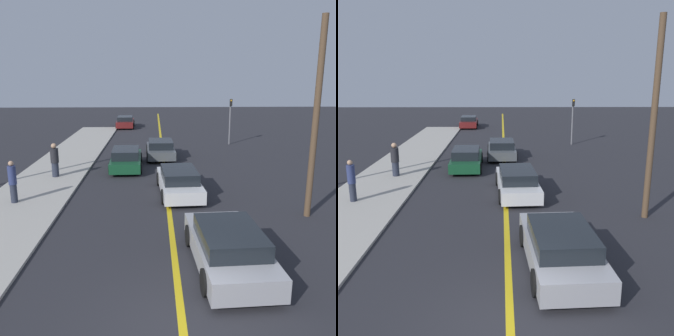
% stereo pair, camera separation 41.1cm
% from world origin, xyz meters
% --- Properties ---
extents(ground_plane, '(120.00, 120.00, 0.00)m').
position_xyz_m(ground_plane, '(0.00, 0.00, 0.00)').
color(ground_plane, '#28282D').
extents(road_center_line, '(0.20, 60.00, 0.01)m').
position_xyz_m(road_center_line, '(0.00, 18.00, 0.00)').
color(road_center_line, gold).
rests_on(road_center_line, ground_plane).
extents(sidewalk_left, '(3.71, 32.78, 0.10)m').
position_xyz_m(sidewalk_left, '(-6.31, 16.39, 0.05)').
color(sidewalk_left, '#ADA89E').
rests_on(sidewalk_left, ground_plane).
extents(car_near_right_lane, '(2.21, 4.71, 1.29)m').
position_xyz_m(car_near_right_lane, '(1.51, 2.61, 0.64)').
color(car_near_right_lane, '#9E9EA3').
rests_on(car_near_right_lane, ground_plane).
extents(car_ahead_center, '(2.10, 4.75, 1.24)m').
position_xyz_m(car_ahead_center, '(0.56, 9.64, 0.61)').
color(car_ahead_center, silver).
rests_on(car_ahead_center, ground_plane).
extents(car_far_distant, '(1.96, 4.46, 1.25)m').
position_xyz_m(car_far_distant, '(-2.28, 14.66, 0.61)').
color(car_far_distant, '#144728').
rests_on(car_far_distant, ground_plane).
extents(car_parked_left_lot, '(2.02, 4.22, 1.22)m').
position_xyz_m(car_parked_left_lot, '(-0.16, 17.72, 0.60)').
color(car_parked_left_lot, '#4C5156').
rests_on(car_parked_left_lot, ground_plane).
extents(car_oncoming_far, '(1.98, 4.36, 1.22)m').
position_xyz_m(car_oncoming_far, '(-3.69, 33.16, 0.60)').
color(car_oncoming_far, maroon).
rests_on(car_oncoming_far, ground_plane).
extents(pedestrian_near_curb, '(0.34, 0.34, 1.84)m').
position_xyz_m(pedestrian_near_curb, '(-6.67, 8.38, 1.03)').
color(pedestrian_near_curb, '#282D3D').
rests_on(pedestrian_near_curb, sidewalk_left).
extents(pedestrian_mid_group, '(0.43, 0.43, 1.83)m').
position_xyz_m(pedestrian_mid_group, '(-5.97, 12.64, 1.01)').
color(pedestrian_mid_group, '#282D3D').
rests_on(pedestrian_mid_group, sidewalk_left).
extents(traffic_light, '(0.18, 0.40, 3.64)m').
position_xyz_m(traffic_light, '(5.51, 22.59, 2.26)').
color(traffic_light, slate).
rests_on(traffic_light, ground_plane).
extents(utility_pole, '(0.24, 0.24, 7.58)m').
position_xyz_m(utility_pole, '(5.47, 6.57, 3.79)').
color(utility_pole, brown).
rests_on(utility_pole, ground_plane).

